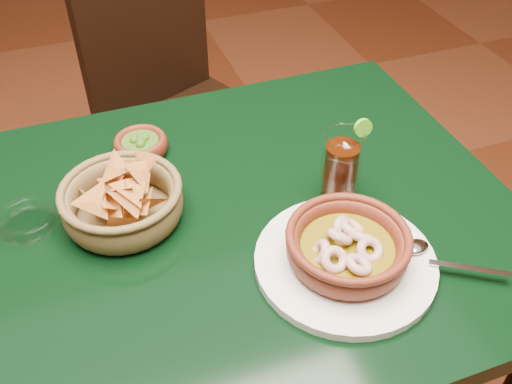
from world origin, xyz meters
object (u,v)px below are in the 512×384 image
object	(u,v)px
dining_table	(179,269)
dining_chair	(180,109)
shrimp_plate	(347,251)
cola_drink	(341,169)
chip_basket	(122,201)

from	to	relation	value
dining_table	dining_chair	xyz separation A→B (m)	(0.17, 0.70, -0.13)
shrimp_plate	cola_drink	xyz separation A→B (m)	(0.06, 0.14, 0.04)
dining_chair	chip_basket	bearing A→B (deg)	-110.42
shrimp_plate	chip_basket	distance (m)	0.38
dining_chair	chip_basket	xyz separation A→B (m)	(-0.24, -0.65, 0.27)
dining_chair	shrimp_plate	distance (m)	0.91
dining_chair	chip_basket	size ratio (longest dim) A/B	3.97
dining_chair	shrimp_plate	size ratio (longest dim) A/B	2.59
dining_table	cola_drink	distance (m)	0.34
dining_chair	cola_drink	distance (m)	0.80
chip_basket	dining_table	bearing A→B (deg)	-39.44
dining_chair	chip_basket	distance (m)	0.74
dining_table	shrimp_plate	distance (m)	0.32
dining_chair	shrimp_plate	bearing A→B (deg)	-85.69
dining_chair	cola_drink	bearing A→B (deg)	-80.56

